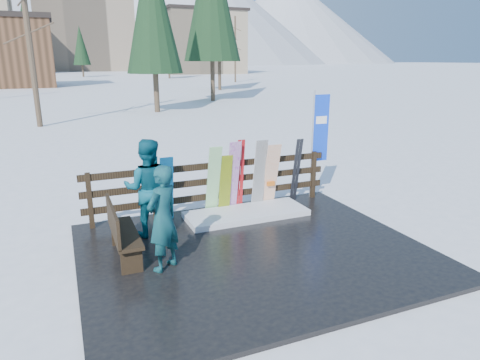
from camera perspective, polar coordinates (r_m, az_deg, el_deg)
name	(u,v)px	position (r m, az deg, el deg)	size (l,w,h in m)	color
ground	(254,253)	(7.84, 1.83, -9.74)	(700.00, 700.00, 0.00)	white
deck	(254,251)	(7.82, 1.83, -9.47)	(6.00, 5.00, 0.08)	black
fence	(213,183)	(9.49, -3.65, -0.37)	(5.60, 0.10, 1.15)	black
snow_patch	(246,213)	(9.34, 0.87, -4.48)	(2.65, 1.00, 0.12)	white
bench	(120,230)	(7.54, -15.68, -6.48)	(0.41, 1.50, 0.97)	black
snowboard_0	(167,189)	(9.00, -9.75, -1.21)	(0.28, 0.03, 1.42)	#199CE5
snowboard_1	(213,180)	(9.24, -3.56, -0.06)	(0.28, 0.03, 1.60)	white
snowboard_2	(225,184)	(9.36, -1.98, -0.54)	(0.27, 0.03, 1.35)	#CEED12
snowboard_3	(233,177)	(9.39, -0.95, 0.42)	(0.26, 0.03, 1.65)	silver
snowboard_4	(259,174)	(9.64, 2.60, 0.76)	(0.29, 0.03, 1.61)	black
snowboard_5	(271,175)	(9.78, 4.15, 0.61)	(0.32, 0.03, 1.52)	white
ski_pair_a	(240,175)	(9.52, 0.00, 0.67)	(0.17, 0.20, 1.62)	#A91419
ski_pair_b	(296,170)	(10.15, 7.51, 1.27)	(0.17, 0.28, 1.55)	black
rental_flag	(319,132)	(10.51, 10.45, 6.28)	(0.45, 0.04, 2.60)	silver
person_front	(163,218)	(6.91, -10.26, -5.06)	(0.63, 0.42, 1.74)	#115D50
person_back	(148,188)	(8.28, -12.15, -1.07)	(0.92, 0.72, 1.89)	#094B5E
resort_buildings	(68,33)	(122.07, -21.92, 17.77)	(73.00, 87.60, 22.60)	tan
trees	(129,38)	(54.37, -14.58, 17.81)	(41.91, 68.77, 12.85)	#382B1E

